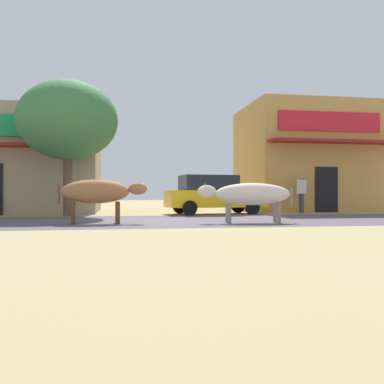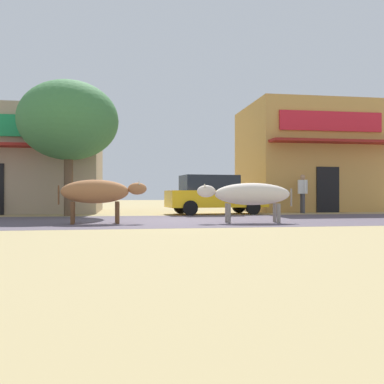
{
  "view_description": "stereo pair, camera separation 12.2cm",
  "coord_description": "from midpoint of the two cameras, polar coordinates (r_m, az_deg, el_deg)",
  "views": [
    {
      "loc": [
        -1.44,
        -13.71,
        0.9
      ],
      "look_at": [
        0.96,
        0.56,
        0.93
      ],
      "focal_mm": 39.94,
      "sensor_mm": 36.0,
      "label": 1
    },
    {
      "loc": [
        -1.32,
        -13.73,
        0.9
      ],
      "look_at": [
        0.96,
        0.56,
        0.93
      ],
      "focal_mm": 39.94,
      "sensor_mm": 36.0,
      "label": 2
    }
  ],
  "objects": [
    {
      "name": "cow_near_brown",
      "position": [
        12.79,
        -12.23,
        0.0
      ],
      "size": [
        2.56,
        0.82,
        1.29
      ],
      "color": "#9E643A",
      "rests_on": "ground"
    },
    {
      "name": "cow_far_dark",
      "position": [
        12.96,
        8.02,
        -0.31
      ],
      "size": [
        2.89,
        0.91,
        1.2
      ],
      "color": "beige",
      "rests_on": "ground"
    },
    {
      "name": "parked_hatchback_car",
      "position": [
        18.08,
        3.14,
        -0.3
      ],
      "size": [
        4.3,
        2.13,
        1.64
      ],
      "color": "yellow",
      "rests_on": "ground"
    },
    {
      "name": "storefront_right_club",
      "position": [
        23.24,
        15.14,
        4.33
      ],
      "size": [
        6.26,
        6.32,
        5.39
      ],
      "color": "tan",
      "rests_on": "ground"
    },
    {
      "name": "asphalt_road",
      "position": [
        13.82,
        -3.34,
        -3.84
      ],
      "size": [
        72.0,
        6.07,
        0.0
      ],
      "primitive_type": "cube",
      "color": "#524853",
      "rests_on": "ground"
    },
    {
      "name": "pedestrian_by_shop",
      "position": [
        19.52,
        14.72,
        0.2
      ],
      "size": [
        0.45,
        0.61,
        1.71
      ],
      "color": "#3F3F47",
      "rests_on": "ground"
    },
    {
      "name": "ground",
      "position": [
        13.82,
        -3.34,
        -3.85
      ],
      "size": [
        80.0,
        80.0,
        0.0
      ],
      "primitive_type": "plane",
      "color": "tan"
    },
    {
      "name": "storefront_left_cafe",
      "position": [
        21.64,
        -21.06,
        3.74
      ],
      "size": [
        6.77,
        6.32,
        4.7
      ],
      "color": "tan",
      "rests_on": "ground"
    },
    {
      "name": "roadside_tree",
      "position": [
        17.57,
        -15.96,
        9.12
      ],
      "size": [
        3.87,
        3.87,
        5.28
      ],
      "color": "brown",
      "rests_on": "ground"
    }
  ]
}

